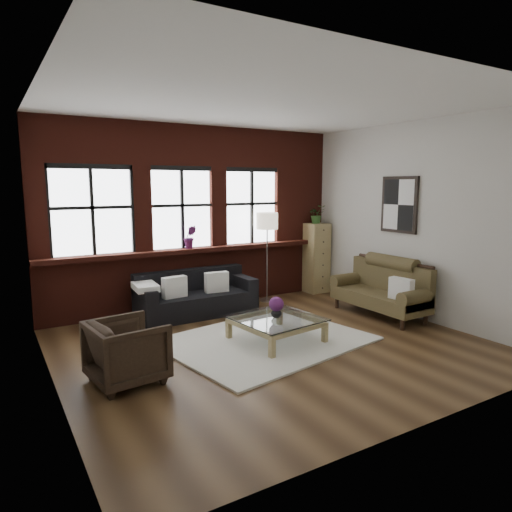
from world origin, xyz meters
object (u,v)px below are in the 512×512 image
floor_lamp (267,253)px  coffee_table (276,330)px  vintage_settee (379,289)px  drawer_chest (316,258)px  vase (276,312)px  dark_sofa (197,294)px  armchair (127,351)px

floor_lamp → coffee_table: bearing=-119.0°
vintage_settee → drawer_chest: drawer_chest is taller
floor_lamp → drawer_chest: bearing=6.1°
vintage_settee → drawer_chest: 1.97m
coffee_table → vintage_settee: bearing=4.8°
vintage_settee → coffee_table: size_ratio=1.62×
drawer_chest → floor_lamp: floor_lamp is taller
drawer_chest → vase: bearing=-138.1°
dark_sofa → vase: size_ratio=13.06×
armchair → vase: (2.15, 0.26, 0.07)m
coffee_table → dark_sofa: bearing=102.7°
vintage_settee → drawer_chest: size_ratio=1.24×
dark_sofa → floor_lamp: floor_lamp is taller
vase → floor_lamp: floor_lamp is taller
coffee_table → armchair: bearing=-173.2°
vintage_settee → armchair: vintage_settee is taller
armchair → coffee_table: size_ratio=0.72×
vintage_settee → vase: vintage_settee is taller
vintage_settee → armchair: bearing=-174.2°
vintage_settee → armchair: 4.35m
armchair → floor_lamp: (3.26, 2.25, 0.56)m
armchair → floor_lamp: size_ratio=0.43×
vintage_settee → floor_lamp: 2.15m
vase → floor_lamp: (1.11, 2.00, 0.48)m
vase → floor_lamp: size_ratio=0.08×
vase → dark_sofa: bearing=102.7°
dark_sofa → vase: (0.41, -1.82, 0.07)m
coffee_table → drawer_chest: drawer_chest is taller
floor_lamp → armchair: bearing=-145.3°
dark_sofa → vintage_settee: bearing=-32.2°
drawer_chest → dark_sofa: bearing=-173.6°
drawer_chest → floor_lamp: bearing=-173.9°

